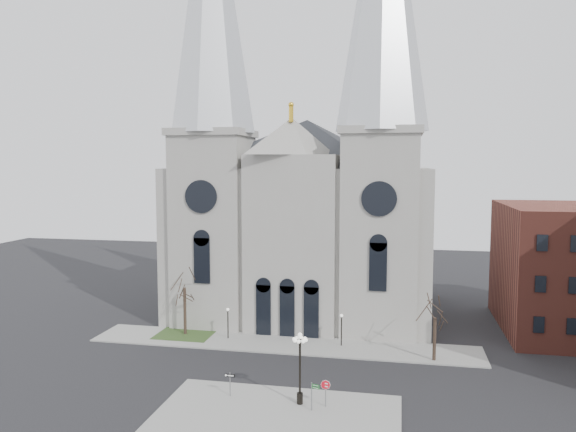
% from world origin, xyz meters
% --- Properties ---
extents(ground, '(160.00, 160.00, 0.00)m').
position_xyz_m(ground, '(0.00, 0.00, 0.00)').
color(ground, black).
rests_on(ground, ground).
extents(sidewalk_near, '(18.00, 10.00, 0.14)m').
position_xyz_m(sidewalk_near, '(3.00, -5.00, 0.07)').
color(sidewalk_near, gray).
rests_on(sidewalk_near, ground).
extents(sidewalk_far, '(40.00, 6.00, 0.14)m').
position_xyz_m(sidewalk_far, '(0.00, 11.00, 0.07)').
color(sidewalk_far, gray).
rests_on(sidewalk_far, ground).
extents(grass_patch, '(6.00, 5.00, 0.18)m').
position_xyz_m(grass_patch, '(-11.00, 12.00, 0.09)').
color(grass_patch, '#2D451D').
rests_on(grass_patch, ground).
extents(cathedral, '(33.00, 26.66, 54.00)m').
position_xyz_m(cathedral, '(0.00, 22.86, 18.48)').
color(cathedral, '#99968F').
rests_on(cathedral, ground).
extents(bg_building_brick, '(14.00, 18.00, 14.00)m').
position_xyz_m(bg_building_brick, '(30.00, 22.00, 7.00)').
color(bg_building_brick, brown).
rests_on(bg_building_brick, ground).
extents(tree_left, '(3.20, 3.20, 7.50)m').
position_xyz_m(tree_left, '(-11.00, 12.00, 5.58)').
color(tree_left, black).
rests_on(tree_left, ground).
extents(tree_right, '(3.20, 3.20, 6.00)m').
position_xyz_m(tree_right, '(15.00, 9.00, 4.47)').
color(tree_right, black).
rests_on(tree_right, ground).
extents(ped_lamp_left, '(0.32, 0.32, 3.26)m').
position_xyz_m(ped_lamp_left, '(-6.00, 11.50, 2.33)').
color(ped_lamp_left, black).
rests_on(ped_lamp_left, sidewalk_far).
extents(ped_lamp_right, '(0.32, 0.32, 3.26)m').
position_xyz_m(ped_lamp_right, '(6.00, 11.50, 2.33)').
color(ped_lamp_right, black).
rests_on(ped_lamp_right, sidewalk_far).
extents(stop_sign, '(0.73, 0.26, 2.10)m').
position_xyz_m(stop_sign, '(6.34, -3.10, 1.66)').
color(stop_sign, slate).
rests_on(stop_sign, sidewalk_near).
extents(globe_lamp, '(1.25, 1.25, 5.60)m').
position_xyz_m(globe_lamp, '(4.33, -2.99, 3.66)').
color(globe_lamp, black).
rests_on(globe_lamp, sidewalk_near).
extents(one_way_sign, '(0.83, 0.08, 1.91)m').
position_xyz_m(one_way_sign, '(-1.37, -2.64, 1.45)').
color(one_way_sign, slate).
rests_on(one_way_sign, sidewalk_near).
extents(street_name_sign, '(0.67, 0.24, 2.15)m').
position_xyz_m(street_name_sign, '(5.48, -4.00, 1.42)').
color(street_name_sign, slate).
rests_on(street_name_sign, sidewalk_near).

